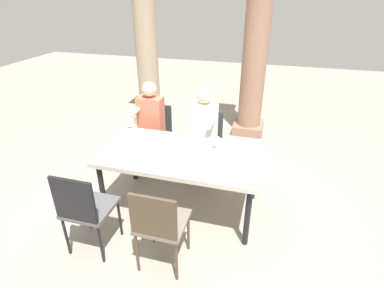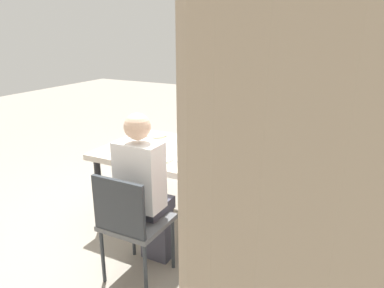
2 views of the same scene
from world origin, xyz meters
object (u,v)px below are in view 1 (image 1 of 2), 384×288
object	(u,v)px
chair_mid_south	(159,223)
plate_1	(154,163)
diner_woman_green	(203,133)
diner_man_white	(149,126)
chair_mid_north	(206,138)
chair_west_south	(84,207)
plate_3	(232,175)
plate_0	(141,134)
plate_2	(205,143)
dining_table	(181,158)
wine_glass_2	(218,140)
stone_column_centre	(255,53)
chair_west_north	(155,131)
stone_column_near	(147,49)

from	to	relation	value
chair_mid_south	plate_1	size ratio (longest dim) A/B	3.70
diner_woman_green	diner_man_white	size ratio (longest dim) A/B	0.98
chair_mid_north	diner_man_white	size ratio (longest dim) A/B	0.67
chair_west_south	diner_man_white	world-z (taller)	diner_man_white
chair_west_south	plate_3	size ratio (longest dim) A/B	4.25
chair_west_south	plate_0	bearing A→B (deg)	87.65
diner_woman_green	plate_3	size ratio (longest dim) A/B	5.77
chair_mid_north	plate_2	world-z (taller)	chair_mid_north
dining_table	plate_2	world-z (taller)	plate_2
plate_2	wine_glass_2	distance (m)	0.22
chair_mid_south	diner_man_white	size ratio (longest dim) A/B	0.70
chair_mid_south	stone_column_centre	world-z (taller)	stone_column_centre
diner_woman_green	plate_0	world-z (taller)	diner_woman_green
chair_mid_south	wine_glass_2	xyz separation A→B (m)	(0.30, 1.09, 0.33)
plate_2	chair_mid_north	bearing A→B (deg)	102.06
chair_west_north	plate_3	bearing A→B (deg)	-42.90
stone_column_centre	plate_2	xyz separation A→B (m)	(-0.33, -2.10, -0.66)
diner_woman_green	stone_column_centre	bearing A→B (deg)	74.95
stone_column_near	stone_column_centre	distance (m)	1.93
dining_table	diner_man_white	size ratio (longest dim) A/B	1.38
stone_column_centre	plate_1	xyz separation A→B (m)	(-0.73, -2.69, -0.66)
stone_column_near	plate_1	xyz separation A→B (m)	(1.20, -2.69, -0.63)
diner_woman_green	diner_man_white	xyz separation A→B (m)	(-0.76, 0.01, 0.01)
chair_mid_south	diner_woman_green	bearing A→B (deg)	89.89
chair_west_south	diner_woman_green	bearing A→B (deg)	64.67
dining_table	stone_column_centre	distance (m)	2.56
plate_1	plate_3	distance (m)	0.82
plate_2	chair_mid_south	bearing A→B (deg)	-96.25
dining_table	stone_column_near	size ratio (longest dim) A/B	0.63
dining_table	chair_west_north	bearing A→B (deg)	127.15
diner_man_white	chair_mid_south	bearing A→B (deg)	-64.78
chair_mid_north	diner_woman_green	bearing A→B (deg)	-89.12
chair_west_south	plate_3	xyz separation A→B (m)	(1.30, 0.59, 0.21)
chair_mid_north	chair_mid_south	xyz separation A→B (m)	(0.00, -1.80, 0.02)
plate_1	chair_west_north	bearing A→B (deg)	111.86
chair_mid_north	stone_column_centre	bearing A→B (deg)	72.94
stone_column_near	diner_woman_green	bearing A→B (deg)	-48.96
dining_table	plate_3	size ratio (longest dim) A/B	8.10
diner_man_white	plate_0	xyz separation A→B (m)	(0.05, -0.39, 0.07)
chair_west_south	stone_column_centre	world-z (taller)	stone_column_centre
stone_column_centre	wine_glass_2	size ratio (longest dim) A/B	18.27
dining_table	stone_column_near	xyz separation A→B (m)	(-1.40, 2.39, 0.71)
dining_table	chair_mid_south	xyz separation A→B (m)	(0.07, -0.90, -0.15)
plate_1	plate_2	world-z (taller)	same
chair_mid_north	diner_man_white	bearing A→B (deg)	-166.04
dining_table	chair_mid_south	world-z (taller)	chair_mid_south
chair_west_north	diner_man_white	distance (m)	0.25
diner_man_white	stone_column_near	world-z (taller)	stone_column_near
diner_man_white	plate_2	bearing A→B (deg)	-25.33
chair_mid_south	stone_column_near	xyz separation A→B (m)	(-1.47, 3.29, 0.86)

